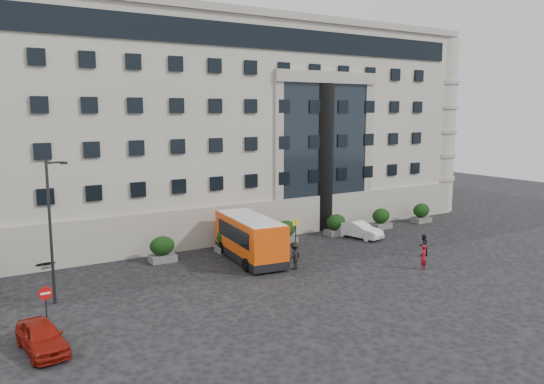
# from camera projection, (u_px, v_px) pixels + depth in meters

# --- Properties ---
(ground) EXTENTS (120.00, 120.00, 0.00)m
(ground) POSITION_uv_depth(u_px,v_px,m) (267.00, 282.00, 33.13)
(ground) COLOR black
(ground) RESTS_ON ground
(civic_building) EXTENTS (44.00, 24.00, 18.00)m
(civic_building) POSITION_uv_depth(u_px,v_px,m) (206.00, 127.00, 53.42)
(civic_building) COLOR #A29D8F
(civic_building) RESTS_ON ground
(entrance_column) EXTENTS (1.80, 1.80, 13.00)m
(entrance_column) POSITION_uv_depth(u_px,v_px,m) (323.00, 158.00, 47.05)
(entrance_column) COLOR black
(entrance_column) RESTS_ON ground
(hedge_a) EXTENTS (1.80, 1.26, 1.84)m
(hedge_a) POSITION_uv_depth(u_px,v_px,m) (162.00, 249.00, 37.50)
(hedge_a) COLOR #5A5A58
(hedge_a) RESTS_ON ground
(hedge_b) EXTENTS (1.80, 1.26, 1.84)m
(hedge_b) POSITION_uv_depth(u_px,v_px,m) (228.00, 240.00, 40.19)
(hedge_b) COLOR #5A5A58
(hedge_b) RESTS_ON ground
(hedge_c) EXTENTS (1.80, 1.26, 1.84)m
(hedge_c) POSITION_uv_depth(u_px,v_px,m) (285.00, 232.00, 42.88)
(hedge_c) COLOR #5A5A58
(hedge_c) RESTS_ON ground
(hedge_d) EXTENTS (1.80, 1.26, 1.84)m
(hedge_d) POSITION_uv_depth(u_px,v_px,m) (336.00, 225.00, 45.57)
(hedge_d) COLOR #5A5A58
(hedge_d) RESTS_ON ground
(hedge_e) EXTENTS (1.80, 1.26, 1.84)m
(hedge_e) POSITION_uv_depth(u_px,v_px,m) (381.00, 218.00, 48.26)
(hedge_e) COLOR #5A5A58
(hedge_e) RESTS_ON ground
(hedge_f) EXTENTS (1.80, 1.26, 1.84)m
(hedge_f) POSITION_uv_depth(u_px,v_px,m) (421.00, 213.00, 50.95)
(hedge_f) COLOR #5A5A58
(hedge_f) RESTS_ON ground
(street_lamp) EXTENTS (1.16, 0.18, 8.00)m
(street_lamp) POSITION_uv_depth(u_px,v_px,m) (51.00, 227.00, 28.83)
(street_lamp) COLOR #262628
(street_lamp) RESTS_ON ground
(bus_stop_sign) EXTENTS (0.50, 0.08, 2.52)m
(bus_stop_sign) POSITION_uv_depth(u_px,v_px,m) (296.00, 230.00, 39.93)
(bus_stop_sign) COLOR #262628
(bus_stop_sign) RESTS_ON ground
(no_entry_sign) EXTENTS (0.64, 0.16, 2.32)m
(no_entry_sign) POSITION_uv_depth(u_px,v_px,m) (46.00, 300.00, 25.28)
(no_entry_sign) COLOR #262628
(no_entry_sign) RESTS_ON ground
(minibus) EXTENTS (3.46, 7.77, 3.14)m
(minibus) POSITION_uv_depth(u_px,v_px,m) (250.00, 237.00, 37.80)
(minibus) COLOR #F04B0B
(minibus) RESTS_ON ground
(parked_car_a) EXTENTS (2.05, 4.12, 1.35)m
(parked_car_a) POSITION_uv_depth(u_px,v_px,m) (42.00, 337.00, 23.47)
(parked_car_a) COLOR maroon
(parked_car_a) RESTS_ON ground
(parked_car_d) EXTENTS (2.58, 4.80, 1.28)m
(parked_car_d) POSITION_uv_depth(u_px,v_px,m) (39.00, 255.00, 37.13)
(parked_car_d) COLOR black
(parked_car_d) RESTS_ON ground
(white_taxi) EXTENTS (2.49, 4.39, 1.37)m
(white_taxi) POSITION_uv_depth(u_px,v_px,m) (359.00, 230.00, 44.72)
(white_taxi) COLOR silver
(white_taxi) RESTS_ON ground
(pedestrian_a) EXTENTS (0.72, 0.59, 1.71)m
(pedestrian_a) POSITION_uv_depth(u_px,v_px,m) (423.00, 257.00, 35.70)
(pedestrian_a) COLOR maroon
(pedestrian_a) RESTS_ON ground
(pedestrian_b) EXTENTS (0.81, 0.64, 1.62)m
(pedestrian_b) POSITION_uv_depth(u_px,v_px,m) (423.00, 245.00, 39.02)
(pedestrian_b) COLOR black
(pedestrian_b) RESTS_ON ground
(pedestrian_c) EXTENTS (1.40, 1.14, 1.89)m
(pedestrian_c) POSITION_uv_depth(u_px,v_px,m) (294.00, 255.00, 35.76)
(pedestrian_c) COLOR black
(pedestrian_c) RESTS_ON ground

